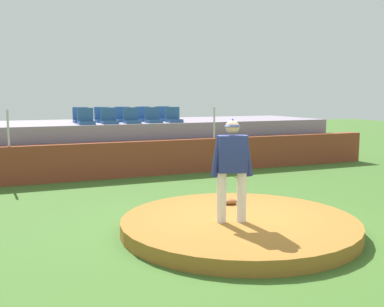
% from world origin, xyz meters
% --- Properties ---
extents(ground_plane, '(60.00, 60.00, 0.00)m').
position_xyz_m(ground_plane, '(0.00, 0.00, 0.00)').
color(ground_plane, '#3D6626').
extents(pitchers_mound, '(4.17, 4.17, 0.24)m').
position_xyz_m(pitchers_mound, '(0.00, 0.00, 0.12)').
color(pitchers_mound, '#9C6628').
rests_on(pitchers_mound, ground_plane).
extents(pitcher, '(0.73, 0.38, 1.77)m').
position_xyz_m(pitcher, '(-0.24, -0.15, 1.27)').
color(pitcher, silver).
rests_on(pitcher, pitchers_mound).
extents(baseball, '(0.07, 0.07, 0.07)m').
position_xyz_m(baseball, '(0.10, 0.04, 0.28)').
color(baseball, white).
rests_on(baseball, pitchers_mound).
extents(fielding_glove, '(0.34, 0.27, 0.11)m').
position_xyz_m(fielding_glove, '(0.33, 0.97, 0.30)').
color(fielding_glove, brown).
rests_on(fielding_glove, pitchers_mound).
extents(brick_barrier, '(16.49, 0.40, 1.05)m').
position_xyz_m(brick_barrier, '(0.00, 6.09, 0.52)').
color(brick_barrier, brown).
rests_on(brick_barrier, ground_plane).
extents(fence_post_left, '(0.06, 0.06, 0.98)m').
position_xyz_m(fence_post_left, '(-3.63, 6.09, 1.54)').
color(fence_post_left, silver).
rests_on(fence_post_left, brick_barrier).
extents(fence_post_right, '(0.06, 0.06, 0.98)m').
position_xyz_m(fence_post_right, '(2.44, 6.09, 1.54)').
color(fence_post_right, silver).
rests_on(fence_post_right, brick_barrier).
extents(bleacher_platform, '(14.47, 3.63, 1.52)m').
position_xyz_m(bleacher_platform, '(0.00, 8.34, 0.76)').
color(bleacher_platform, gray).
rests_on(bleacher_platform, ground_plane).
extents(stadium_chair_0, '(0.48, 0.44, 0.50)m').
position_xyz_m(stadium_chair_0, '(-1.42, 7.03, 1.68)').
color(stadium_chair_0, '#2B5690').
rests_on(stadium_chair_0, bleacher_platform).
extents(stadium_chair_1, '(0.48, 0.44, 0.50)m').
position_xyz_m(stadium_chair_1, '(-0.70, 7.05, 1.68)').
color(stadium_chair_1, '#2B5690').
rests_on(stadium_chair_1, bleacher_platform).
extents(stadium_chair_2, '(0.48, 0.44, 0.50)m').
position_xyz_m(stadium_chair_2, '(-0.00, 7.03, 1.68)').
color(stadium_chair_2, '#2B5690').
rests_on(stadium_chair_2, bleacher_platform).
extents(stadium_chair_3, '(0.48, 0.44, 0.50)m').
position_xyz_m(stadium_chair_3, '(0.73, 7.07, 1.68)').
color(stadium_chair_3, '#2B5690').
rests_on(stadium_chair_3, bleacher_platform).
extents(stadium_chair_4, '(0.48, 0.44, 0.50)m').
position_xyz_m(stadium_chair_4, '(1.42, 7.05, 1.68)').
color(stadium_chair_4, '#2B5690').
rests_on(stadium_chair_4, bleacher_platform).
extents(stadium_chair_5, '(0.48, 0.44, 0.50)m').
position_xyz_m(stadium_chair_5, '(-1.42, 7.96, 1.68)').
color(stadium_chair_5, '#2B5690').
rests_on(stadium_chair_5, bleacher_platform).
extents(stadium_chair_6, '(0.48, 0.44, 0.50)m').
position_xyz_m(stadium_chair_6, '(-0.72, 7.97, 1.68)').
color(stadium_chair_6, '#2B5690').
rests_on(stadium_chair_6, bleacher_platform).
extents(stadium_chair_7, '(0.48, 0.44, 0.50)m').
position_xyz_m(stadium_chair_7, '(-0.02, 7.98, 1.68)').
color(stadium_chair_7, '#2B5690').
rests_on(stadium_chair_7, bleacher_platform).
extents(stadium_chair_8, '(0.48, 0.44, 0.50)m').
position_xyz_m(stadium_chair_8, '(0.68, 7.96, 1.68)').
color(stadium_chair_8, '#2B5690').
rests_on(stadium_chair_8, bleacher_platform).
extents(stadium_chair_9, '(0.48, 0.44, 0.50)m').
position_xyz_m(stadium_chair_9, '(1.39, 7.97, 1.68)').
color(stadium_chair_9, '#2B5690').
rests_on(stadium_chair_9, bleacher_platform).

